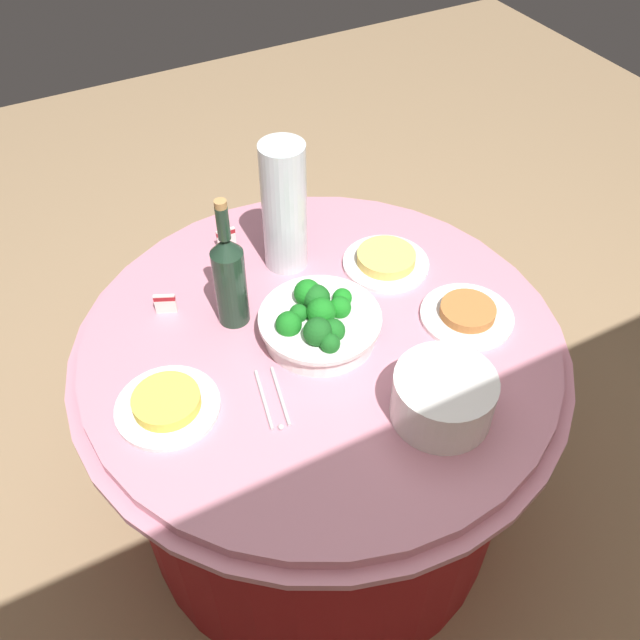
{
  "coord_description": "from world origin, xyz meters",
  "views": [
    {
      "loc": [
        0.51,
        0.97,
        1.9
      ],
      "look_at": [
        0.0,
        0.0,
        0.79
      ],
      "focal_mm": 38.74,
      "sensor_mm": 36.0,
      "label": 1
    }
  ],
  "objects_px": {
    "food_plate_fried_egg": "(167,404)",
    "food_plate_peanuts": "(467,314)",
    "label_placard_front": "(226,237)",
    "label_placard_mid": "(165,303)",
    "wine_bottle": "(230,277)",
    "serving_tongs": "(273,400)",
    "broccoli_bowl": "(321,322)",
    "plate_stack": "(443,397)",
    "food_plate_noodles": "(386,261)",
    "decorative_fruit_vase": "(284,211)"
  },
  "relations": [
    {
      "from": "food_plate_fried_egg",
      "to": "food_plate_peanuts",
      "type": "relative_size",
      "value": 1.0
    },
    {
      "from": "food_plate_fried_egg",
      "to": "food_plate_peanuts",
      "type": "bearing_deg",
      "value": 174.05
    },
    {
      "from": "label_placard_front",
      "to": "label_placard_mid",
      "type": "height_order",
      "value": "same"
    },
    {
      "from": "wine_bottle",
      "to": "serving_tongs",
      "type": "distance_m",
      "value": 0.3
    },
    {
      "from": "broccoli_bowl",
      "to": "food_plate_peanuts",
      "type": "bearing_deg",
      "value": 161.94
    },
    {
      "from": "plate_stack",
      "to": "label_placard_front",
      "type": "height_order",
      "value": "plate_stack"
    },
    {
      "from": "food_plate_fried_egg",
      "to": "food_plate_noodles",
      "type": "xyz_separation_m",
      "value": [
        -0.64,
        -0.18,
        0.0
      ]
    },
    {
      "from": "serving_tongs",
      "to": "food_plate_peanuts",
      "type": "height_order",
      "value": "food_plate_peanuts"
    },
    {
      "from": "plate_stack",
      "to": "food_plate_peanuts",
      "type": "distance_m",
      "value": 0.3
    },
    {
      "from": "decorative_fruit_vase",
      "to": "label_placard_front",
      "type": "bearing_deg",
      "value": -49.28
    },
    {
      "from": "decorative_fruit_vase",
      "to": "food_plate_peanuts",
      "type": "xyz_separation_m",
      "value": [
        -0.29,
        0.38,
        -0.15
      ]
    },
    {
      "from": "plate_stack",
      "to": "food_plate_noodles",
      "type": "bearing_deg",
      "value": -108.15
    },
    {
      "from": "decorative_fruit_vase",
      "to": "serving_tongs",
      "type": "distance_m",
      "value": 0.48
    },
    {
      "from": "plate_stack",
      "to": "decorative_fruit_vase",
      "type": "distance_m",
      "value": 0.6
    },
    {
      "from": "food_plate_noodles",
      "to": "food_plate_peanuts",
      "type": "height_order",
      "value": "food_plate_noodles"
    },
    {
      "from": "broccoli_bowl",
      "to": "serving_tongs",
      "type": "height_order",
      "value": "broccoli_bowl"
    },
    {
      "from": "broccoli_bowl",
      "to": "decorative_fruit_vase",
      "type": "relative_size",
      "value": 0.82
    },
    {
      "from": "wine_bottle",
      "to": "food_plate_peanuts",
      "type": "distance_m",
      "value": 0.56
    },
    {
      "from": "food_plate_noodles",
      "to": "food_plate_fried_egg",
      "type": "bearing_deg",
      "value": 15.44
    },
    {
      "from": "decorative_fruit_vase",
      "to": "label_placard_front",
      "type": "relative_size",
      "value": 6.18
    },
    {
      "from": "serving_tongs",
      "to": "food_plate_fried_egg",
      "type": "height_order",
      "value": "food_plate_fried_egg"
    },
    {
      "from": "serving_tongs",
      "to": "food_plate_peanuts",
      "type": "bearing_deg",
      "value": -178.84
    },
    {
      "from": "plate_stack",
      "to": "food_plate_noodles",
      "type": "xyz_separation_m",
      "value": [
        -0.15,
        -0.46,
        -0.04
      ]
    },
    {
      "from": "broccoli_bowl",
      "to": "plate_stack",
      "type": "bearing_deg",
      "value": 110.32
    },
    {
      "from": "food_plate_fried_egg",
      "to": "food_plate_noodles",
      "type": "height_order",
      "value": "same"
    },
    {
      "from": "broccoli_bowl",
      "to": "label_placard_front",
      "type": "xyz_separation_m",
      "value": [
        0.07,
        -0.41,
        -0.02
      ]
    },
    {
      "from": "food_plate_fried_egg",
      "to": "serving_tongs",
      "type": "bearing_deg",
      "value": 157.29
    },
    {
      "from": "broccoli_bowl",
      "to": "serving_tongs",
      "type": "distance_m",
      "value": 0.22
    },
    {
      "from": "decorative_fruit_vase",
      "to": "serving_tongs",
      "type": "xyz_separation_m",
      "value": [
        0.22,
        0.39,
        -0.16
      ]
    },
    {
      "from": "label_placard_front",
      "to": "label_placard_mid",
      "type": "xyz_separation_m",
      "value": [
        0.22,
        0.16,
        0.0
      ]
    },
    {
      "from": "serving_tongs",
      "to": "food_plate_fried_egg",
      "type": "xyz_separation_m",
      "value": [
        0.2,
        -0.08,
        0.01
      ]
    },
    {
      "from": "wine_bottle",
      "to": "food_plate_peanuts",
      "type": "xyz_separation_m",
      "value": [
        -0.49,
        0.26,
        -0.12
      ]
    },
    {
      "from": "broccoli_bowl",
      "to": "plate_stack",
      "type": "xyz_separation_m",
      "value": [
        -0.12,
        0.31,
        0.01
      ]
    },
    {
      "from": "label_placard_mid",
      "to": "food_plate_noodles",
      "type": "bearing_deg",
      "value": 169.88
    },
    {
      "from": "wine_bottle",
      "to": "decorative_fruit_vase",
      "type": "height_order",
      "value": "decorative_fruit_vase"
    },
    {
      "from": "plate_stack",
      "to": "wine_bottle",
      "type": "xyz_separation_m",
      "value": [
        0.27,
        -0.46,
        0.07
      ]
    },
    {
      "from": "food_plate_noodles",
      "to": "label_placard_front",
      "type": "distance_m",
      "value": 0.42
    },
    {
      "from": "label_placard_mid",
      "to": "serving_tongs",
      "type": "bearing_deg",
      "value": 106.8
    },
    {
      "from": "decorative_fruit_vase",
      "to": "food_plate_fried_egg",
      "type": "bearing_deg",
      "value": 35.97
    },
    {
      "from": "food_plate_fried_egg",
      "to": "label_placard_front",
      "type": "height_order",
      "value": "label_placard_front"
    },
    {
      "from": "wine_bottle",
      "to": "food_plate_noodles",
      "type": "height_order",
      "value": "wine_bottle"
    },
    {
      "from": "wine_bottle",
      "to": "decorative_fruit_vase",
      "type": "bearing_deg",
      "value": -147.43
    },
    {
      "from": "plate_stack",
      "to": "wine_bottle",
      "type": "relative_size",
      "value": 0.62
    },
    {
      "from": "food_plate_noodles",
      "to": "decorative_fruit_vase",
      "type": "bearing_deg",
      "value": -31.19
    },
    {
      "from": "wine_bottle",
      "to": "label_placard_front",
      "type": "xyz_separation_m",
      "value": [
        -0.09,
        -0.26,
        -0.1
      ]
    },
    {
      "from": "plate_stack",
      "to": "food_plate_fried_egg",
      "type": "distance_m",
      "value": 0.57
    },
    {
      "from": "food_plate_peanuts",
      "to": "broccoli_bowl",
      "type": "bearing_deg",
      "value": -18.06
    },
    {
      "from": "serving_tongs",
      "to": "label_placard_mid",
      "type": "bearing_deg",
      "value": -73.2
    },
    {
      "from": "decorative_fruit_vase",
      "to": "label_placard_mid",
      "type": "relative_size",
      "value": 6.18
    },
    {
      "from": "wine_bottle",
      "to": "food_plate_fried_egg",
      "type": "xyz_separation_m",
      "value": [
        0.23,
        0.18,
        -0.11
      ]
    }
  ]
}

